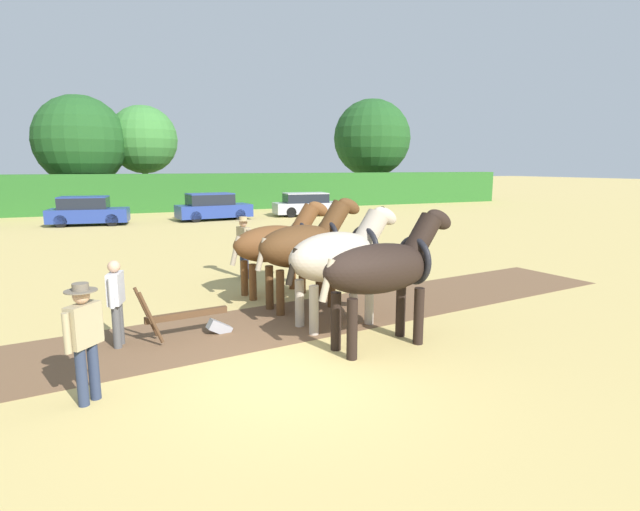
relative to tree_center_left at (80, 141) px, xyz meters
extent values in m
plane|color=tan|center=(3.96, -32.95, -4.88)|extent=(240.00, 240.00, 0.00)
cube|color=brown|center=(1.98, -30.82, -4.88)|extent=(23.01, 5.49, 0.01)
cube|color=#286023|center=(3.96, -3.45, -3.58)|extent=(59.26, 1.36, 2.61)
cylinder|color=#423323|center=(0.00, 0.00, -3.31)|extent=(0.44, 0.44, 3.15)
sphere|color=#1E4C1E|center=(0.00, 0.00, 0.01)|extent=(6.31, 6.31, 6.31)
cylinder|color=#423323|center=(4.26, 0.71, -3.03)|extent=(0.44, 0.44, 3.71)
sphere|color=#387533|center=(4.26, 0.71, 0.21)|extent=(5.04, 5.04, 5.04)
cylinder|color=#4C3823|center=(23.93, 0.99, -3.02)|extent=(0.44, 0.44, 3.73)
sphere|color=#1E4C1E|center=(23.93, 0.99, 0.75)|extent=(6.92, 6.92, 6.92)
ellipsoid|color=black|center=(5.66, -32.48, -3.48)|extent=(2.29, 1.17, 0.85)
cylinder|color=black|center=(6.33, -32.14, -4.37)|extent=(0.18, 0.18, 1.02)
cylinder|color=black|center=(6.40, -32.63, -4.37)|extent=(0.18, 0.18, 1.02)
cylinder|color=black|center=(4.92, -32.33, -4.37)|extent=(0.18, 0.18, 1.02)
cylinder|color=black|center=(4.99, -32.82, -4.37)|extent=(0.18, 0.18, 1.02)
cylinder|color=black|center=(6.58, -32.36, -3.00)|extent=(0.83, 0.50, 0.87)
ellipsoid|color=black|center=(6.98, -32.31, -2.71)|extent=(0.71, 0.35, 0.54)
cube|color=gray|center=(6.76, -32.34, -2.82)|extent=(0.42, 0.13, 0.55)
cylinder|color=gray|center=(4.63, -32.62, -3.57)|extent=(0.31, 0.16, 0.71)
torus|color=black|center=(6.42, -32.38, -3.41)|extent=(0.22, 0.88, 0.87)
ellipsoid|color=#B2A38E|center=(5.48, -31.08, -3.50)|extent=(2.08, 1.28, 0.98)
cylinder|color=#B2A38E|center=(6.07, -30.71, -4.41)|extent=(0.18, 0.18, 0.95)
cylinder|color=#B2A38E|center=(6.15, -31.28, -4.41)|extent=(0.18, 0.18, 0.95)
cylinder|color=#B2A38E|center=(4.81, -30.88, -4.41)|extent=(0.18, 0.18, 0.95)
cylinder|color=#B2A38E|center=(4.88, -31.44, -4.41)|extent=(0.18, 0.18, 0.95)
cylinder|color=#B2A38E|center=(6.31, -30.97, -3.02)|extent=(0.85, 0.56, 0.86)
ellipsoid|color=#B2A38E|center=(6.68, -30.92, -2.76)|extent=(0.71, 0.35, 0.54)
cube|color=black|center=(6.47, -30.95, -2.82)|extent=(0.39, 0.13, 0.51)
cylinder|color=black|center=(4.55, -31.20, -3.60)|extent=(0.31, 0.16, 0.71)
torus|color=black|center=(6.16, -30.99, -3.42)|extent=(0.24, 0.99, 0.98)
ellipsoid|color=#513319|center=(5.29, -29.67, -3.49)|extent=(2.08, 1.23, 0.94)
cylinder|color=#513319|center=(5.89, -29.32, -4.39)|extent=(0.18, 0.18, 0.98)
cylinder|color=#513319|center=(5.96, -29.86, -4.39)|extent=(0.18, 0.18, 0.98)
cylinder|color=#513319|center=(4.63, -29.49, -4.39)|extent=(0.18, 0.18, 0.98)
cylinder|color=#513319|center=(4.70, -30.03, -4.39)|extent=(0.18, 0.18, 0.98)
cylinder|color=#513319|center=(6.12, -29.56, -2.97)|extent=(0.90, 0.55, 0.94)
ellipsoid|color=#513319|center=(6.55, -29.51, -2.66)|extent=(0.71, 0.35, 0.54)
cube|color=gray|center=(6.31, -29.54, -2.77)|extent=(0.44, 0.14, 0.59)
cylinder|color=gray|center=(4.37, -29.79, -3.59)|extent=(0.31, 0.16, 0.71)
torus|color=black|center=(5.98, -29.58, -3.41)|extent=(0.23, 0.96, 0.95)
ellipsoid|color=brown|center=(5.11, -28.27, -3.62)|extent=(2.14, 1.20, 0.89)
cylinder|color=brown|center=(5.73, -27.93, -4.45)|extent=(0.18, 0.18, 0.87)
cylinder|color=brown|center=(5.80, -28.44, -4.45)|extent=(0.18, 0.18, 0.87)
cylinder|color=brown|center=(4.42, -28.10, -4.45)|extent=(0.18, 0.18, 0.87)
cylinder|color=brown|center=(4.49, -28.61, -4.45)|extent=(0.18, 0.18, 0.87)
cylinder|color=brown|center=(5.97, -28.16, -3.12)|extent=(0.86, 0.52, 0.91)
ellipsoid|color=brown|center=(6.38, -28.10, -2.82)|extent=(0.71, 0.35, 0.54)
cube|color=gray|center=(6.15, -28.13, -2.93)|extent=(0.43, 0.13, 0.57)
cylinder|color=gray|center=(4.15, -28.39, -3.71)|extent=(0.31, 0.16, 0.71)
torus|color=black|center=(5.82, -28.18, -3.55)|extent=(0.23, 0.91, 0.91)
cube|color=#4C331E|center=(2.66, -30.73, -4.43)|extent=(1.50, 0.29, 0.12)
cube|color=#939399|center=(3.26, -30.65, -4.78)|extent=(0.50, 0.26, 0.39)
cylinder|color=#4C331E|center=(1.97, -30.62, -4.33)|extent=(0.40, 0.11, 0.96)
cylinder|color=#4C331E|center=(2.02, -31.02, -4.33)|extent=(0.40, 0.11, 0.96)
cylinder|color=#4C4C4C|center=(1.51, -30.57, -4.50)|extent=(0.14, 0.14, 0.77)
cylinder|color=#4C4C4C|center=(1.46, -30.76, -4.50)|extent=(0.14, 0.14, 0.77)
cube|color=#B7B7BC|center=(1.49, -30.67, -3.84)|extent=(0.31, 0.49, 0.55)
sphere|color=tan|center=(1.49, -30.67, -3.45)|extent=(0.21, 0.21, 0.21)
cylinder|color=#B7B7BC|center=(1.56, -30.41, -3.86)|extent=(0.09, 0.09, 0.52)
cylinder|color=#B7B7BC|center=(1.42, -30.93, -3.86)|extent=(0.09, 0.09, 0.52)
cylinder|color=#28334C|center=(4.88, -26.09, -4.46)|extent=(0.14, 0.14, 0.85)
cylinder|color=#28334C|center=(4.94, -26.31, -4.46)|extent=(0.14, 0.14, 0.85)
cube|color=tan|center=(4.91, -26.20, -3.73)|extent=(0.31, 0.53, 0.60)
sphere|color=tan|center=(4.91, -26.20, -3.31)|extent=(0.23, 0.23, 0.23)
cylinder|color=tan|center=(4.84, -25.92, -3.76)|extent=(0.09, 0.09, 0.57)
cylinder|color=tan|center=(4.98, -26.49, -3.76)|extent=(0.09, 0.09, 0.57)
cylinder|color=tan|center=(4.91, -26.20, -3.24)|extent=(0.44, 0.44, 0.02)
cylinder|color=tan|center=(4.91, -26.20, -3.19)|extent=(0.22, 0.22, 0.10)
cylinder|color=#28334C|center=(1.14, -32.72, -4.48)|extent=(0.14, 0.14, 0.80)
cylinder|color=#28334C|center=(1.00, -32.88, -4.48)|extent=(0.14, 0.14, 0.80)
cube|color=tan|center=(1.07, -32.80, -3.80)|extent=(0.46, 0.48, 0.56)
sphere|color=tan|center=(1.07, -32.80, -3.41)|extent=(0.22, 0.22, 0.22)
cylinder|color=tan|center=(1.26, -32.59, -3.83)|extent=(0.09, 0.09, 0.53)
cylinder|color=tan|center=(0.88, -33.00, -3.83)|extent=(0.09, 0.09, 0.53)
cylinder|color=#665B4C|center=(1.07, -32.80, -3.34)|extent=(0.41, 0.41, 0.02)
cylinder|color=#665B4C|center=(1.07, -32.80, -3.29)|extent=(0.21, 0.21, 0.10)
cube|color=navy|center=(0.50, -10.38, -4.35)|extent=(4.20, 2.26, 0.71)
cube|color=black|center=(0.31, -10.35, -3.69)|extent=(2.59, 1.86, 0.59)
cube|color=navy|center=(0.31, -10.35, -3.37)|extent=(2.59, 1.86, 0.06)
cylinder|color=black|center=(1.84, -9.82, -4.56)|extent=(0.67, 0.31, 0.65)
cylinder|color=black|center=(1.62, -11.29, -4.56)|extent=(0.67, 0.31, 0.65)
cylinder|color=black|center=(-0.62, -9.47, -4.56)|extent=(0.67, 0.31, 0.65)
cylinder|color=black|center=(-0.83, -10.93, -4.56)|extent=(0.67, 0.31, 0.65)
cube|color=navy|center=(7.21, -10.31, -4.35)|extent=(4.40, 2.22, 0.73)
cube|color=black|center=(7.00, -10.34, -3.68)|extent=(2.70, 1.86, 0.61)
cube|color=navy|center=(7.00, -10.34, -3.34)|extent=(2.70, 1.86, 0.06)
cylinder|color=black|center=(8.44, -9.40, -4.57)|extent=(0.65, 0.28, 0.63)
cylinder|color=black|center=(8.60, -10.96, -4.57)|extent=(0.65, 0.28, 0.63)
cylinder|color=black|center=(5.83, -9.67, -4.57)|extent=(0.65, 0.28, 0.63)
cylinder|color=black|center=(5.99, -11.23, -4.57)|extent=(0.65, 0.28, 0.63)
cube|color=#A8A8B2|center=(13.33, -10.10, -4.37)|extent=(4.61, 2.25, 0.67)
cube|color=black|center=(13.10, -10.07, -3.76)|extent=(2.82, 1.89, 0.55)
cube|color=#A8A8B2|center=(13.10, -10.07, -3.45)|extent=(2.82, 1.89, 0.06)
cylinder|color=black|center=(14.78, -9.45, -4.56)|extent=(0.66, 0.28, 0.64)
cylinder|color=black|center=(14.62, -11.02, -4.56)|extent=(0.66, 0.28, 0.64)
cylinder|color=black|center=(12.03, -9.17, -4.56)|extent=(0.66, 0.28, 0.64)
cylinder|color=black|center=(11.87, -10.75, -4.56)|extent=(0.66, 0.28, 0.64)
camera|label=1|loc=(1.46, -39.76, -1.76)|focal=28.00mm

